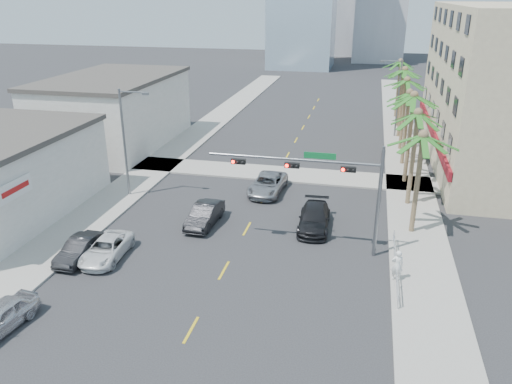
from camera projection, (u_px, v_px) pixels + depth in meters
ground at (203, 307)px, 27.18m from camera, size 260.00×260.00×0.00m
sidewalk_right at (410, 192)px, 42.80m from camera, size 4.00×120.00×0.15m
sidewalk_left at (150, 171)px, 47.72m from camera, size 4.00×120.00×0.15m
sidewalk_cross at (277, 174)px, 47.07m from camera, size 80.00×4.00×0.15m
building_left_far at (114, 113)px, 55.19m from camera, size 11.00×18.00×7.20m
traffic_signal_mast at (328, 179)px, 31.31m from camera, size 11.12×0.54×7.20m
palm_tree_0 at (423, 137)px, 33.03m from camera, size 4.80×4.80×7.80m
palm_tree_1 at (418, 114)px, 37.61m from camera, size 4.80×4.80×8.16m
palm_tree_2 at (414, 97)px, 42.19m from camera, size 4.80×4.80×8.52m
palm_tree_3 at (410, 94)px, 47.15m from camera, size 4.80×4.80×7.80m
palm_tree_4 at (407, 81)px, 51.73m from camera, size 4.80×4.80×8.16m
palm_tree_5 at (405, 70)px, 56.31m from camera, size 4.80×4.80×8.52m
palm_tree_6 at (402, 70)px, 61.27m from camera, size 4.80×4.80×7.80m
palm_tree_7 at (401, 62)px, 65.85m from camera, size 4.80×4.80×8.16m
streetlight_left at (126, 138)px, 40.23m from camera, size 2.55×0.25×9.00m
streetlight_right at (397, 94)px, 57.44m from camera, size 2.55×0.25×9.00m
guardrail at (396, 264)px, 30.25m from camera, size 0.08×8.08×1.00m
car_parked_near at (0, 317)px, 25.13m from camera, size 2.27×4.50×1.47m
car_parked_mid at (80, 249)px, 31.93m from camera, size 1.57×4.28×1.40m
car_parked_far at (106, 249)px, 32.02m from camera, size 2.44×4.87×1.32m
car_lane_left at (205, 215)px, 36.66m from camera, size 1.83×4.76×1.55m
car_lane_center at (268, 184)px, 42.52m from camera, size 2.86×5.69×1.55m
car_lane_right at (314, 218)px, 36.09m from camera, size 2.38×5.43×1.55m
pedestrian at (397, 265)px, 29.22m from camera, size 0.75×0.53×1.92m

